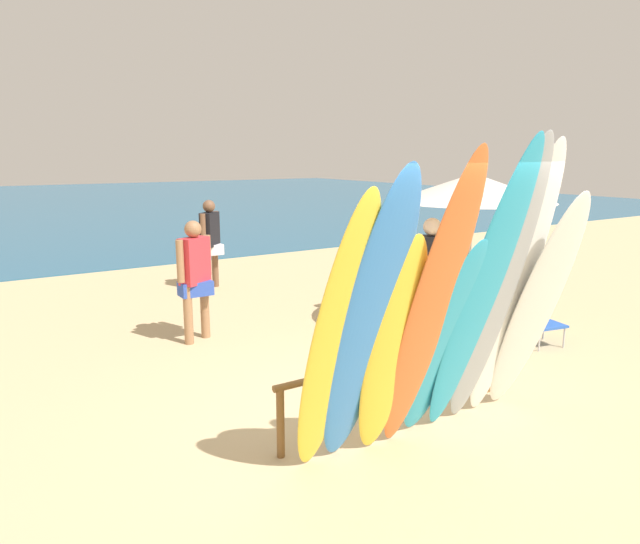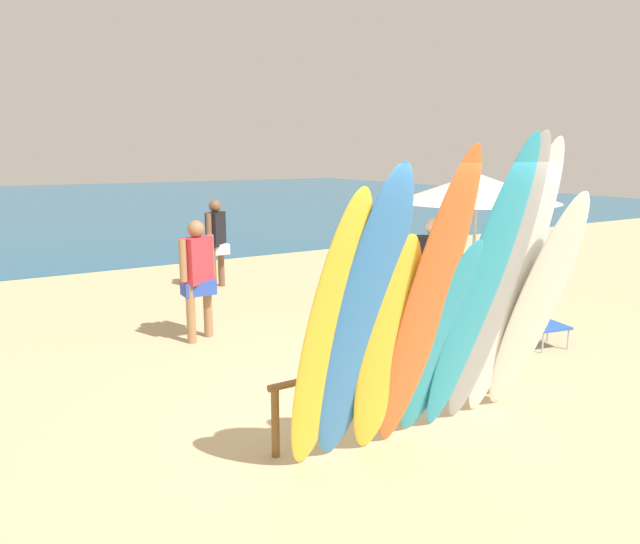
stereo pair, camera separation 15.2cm
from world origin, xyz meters
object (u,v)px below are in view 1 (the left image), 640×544
surfboard_rack (398,370)px  surfboard_white_7 (514,287)px  surfboard_teal_5 (481,295)px  beachgoer_by_water (380,259)px  beachgoer_near_rack (210,238)px  beachgoer_strolling (195,273)px  surfboard_yellow_2 (391,350)px  beach_chair_red (534,312)px  surfboard_grey_6 (497,289)px  beachgoer_photographing (430,273)px  beach_umbrella (473,188)px  surfboard_orange_3 (431,311)px  surfboard_blue_1 (368,326)px  surfboard_white_8 (536,307)px  surfboard_teal_4 (444,342)px  surfboard_yellow_0 (336,341)px

surfboard_rack → surfboard_white_7: surfboard_white_7 is taller
surfboard_teal_5 → beachgoer_by_water: 4.13m
beachgoer_near_rack → beachgoer_strolling: (-1.38, -2.88, -0.02)m
surfboard_yellow_2 → beach_chair_red: (3.72, 1.42, -0.57)m
surfboard_grey_6 → beachgoer_photographing: (1.30, 2.21, -0.38)m
beachgoer_photographing → beach_umbrella: (0.88, 0.13, 1.10)m
surfboard_orange_3 → beachgoer_strolling: size_ratio=1.65×
surfboard_yellow_2 → surfboard_white_7: (1.40, -0.05, 0.36)m
surfboard_blue_1 → surfboard_orange_3: surfboard_orange_3 is taller
surfboard_white_8 → beachgoer_strolling: size_ratio=1.43×
surfboard_blue_1 → surfboard_teal_4: surfboard_blue_1 is taller
surfboard_rack → surfboard_white_7: 1.34m
surfboard_yellow_0 → surfboard_white_8: size_ratio=1.03×
surfboard_yellow_2 → surfboard_teal_4: size_ratio=1.02×
surfboard_white_8 → beachgoer_photographing: size_ratio=1.38×
surfboard_teal_5 → beachgoer_near_rack: surfboard_teal_5 is taller
surfboard_rack → surfboard_white_8: surfboard_white_8 is taller
surfboard_yellow_2 → surfboard_teal_5: size_ratio=0.72×
surfboard_yellow_2 → surfboard_white_7: size_ratio=0.74×
surfboard_white_7 → surfboard_rack: bearing=145.9°
surfboard_white_7 → surfboard_white_8: size_ratio=1.17×
beachgoer_near_rack → beachgoer_strolling: 3.19m
surfboard_white_8 → beachgoer_by_water: surfboard_white_8 is taller
beach_chair_red → surfboard_orange_3: bearing=-144.6°
surfboard_rack → beachgoer_photographing: beachgoer_photographing is taller
surfboard_yellow_2 → beach_umbrella: size_ratio=0.90×
beachgoer_by_water → beach_chair_red: bearing=53.9°
surfboard_teal_4 → surfboard_teal_5: bearing=-32.3°
surfboard_white_8 → beachgoer_photographing: bearing=76.3°
beachgoer_strolling → beachgoer_by_water: 2.91m
surfboard_rack → surfboard_yellow_0: (-1.13, -0.60, 0.67)m
surfboard_yellow_0 → beachgoer_photographing: surfboard_yellow_0 is taller
surfboard_blue_1 → beach_chair_red: (4.01, 1.48, -0.84)m
surfboard_yellow_2 → beachgoer_near_rack: 6.95m
surfboard_grey_6 → beach_chair_red: 3.15m
surfboard_blue_1 → surfboard_grey_6: surfboard_grey_6 is taller
surfboard_blue_1 → beachgoer_strolling: 4.03m
surfboard_teal_4 → beachgoer_by_water: surfboard_teal_4 is taller
surfboard_rack → beachgoer_near_rack: (0.62, 6.28, 0.47)m
surfboard_rack → surfboard_yellow_2: surfboard_yellow_2 is taller
surfboard_yellow_0 → surfboard_grey_6: surfboard_grey_6 is taller
beachgoer_strolling → beach_umbrella: beach_umbrella is taller
beach_umbrella → surfboard_white_7: bearing=-129.5°
beach_chair_red → surfboard_grey_6: bearing=-138.9°
surfboard_blue_1 → beach_chair_red: surfboard_blue_1 is taller
surfboard_orange_3 → surfboard_teal_4: 0.52m
surfboard_blue_1 → beach_chair_red: bearing=16.0°
surfboard_teal_4 → surfboard_white_7: (0.80, -0.06, 0.40)m
surfboard_white_7 → beach_umbrella: 3.07m
surfboard_yellow_0 → surfboard_teal_5: surfboard_teal_5 is taller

